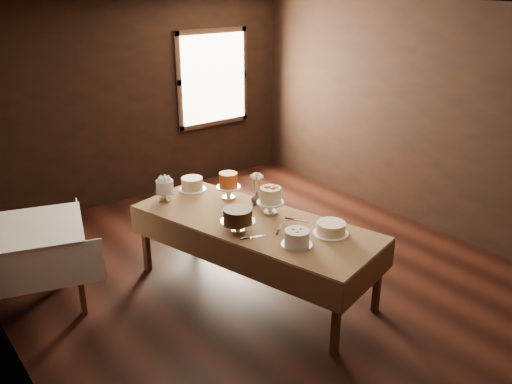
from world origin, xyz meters
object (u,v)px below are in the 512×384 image
object	(u,v)px
side_table	(31,236)
cake_meringue	(165,191)
cake_cream	(331,229)
cake_server_b	(301,220)
flower_vase	(257,198)
cake_swirl	(297,238)
cake_server_a	(280,227)
cake_server_c	(228,212)
cake_speckled	(192,184)
cake_caramel	(228,187)
cake_server_e	(257,237)
cake_server_d	(254,203)
cake_flowers	(270,202)
display_table	(254,226)
cake_chocolate	(238,221)

from	to	relation	value
side_table	cake_meringue	xyz separation A→B (m)	(1.39, -0.14, 0.17)
cake_cream	cake_server_b	size ratio (longest dim) A/B	1.40
flower_vase	cake_swirl	bearing A→B (deg)	-106.64
cake_server_a	cake_server_c	bearing A→B (deg)	69.45
side_table	cake_cream	distance (m)	2.87
cake_meringue	cake_speckled	xyz separation A→B (m)	(0.39, 0.08, -0.04)
cake_caramel	cake_cream	world-z (taller)	cake_caramel
flower_vase	cake_cream	bearing A→B (deg)	-83.54
cake_swirl	cake_server_e	distance (m)	0.40
cake_meringue	flower_vase	xyz separation A→B (m)	(0.72, -0.68, -0.04)
flower_vase	side_table	bearing A→B (deg)	158.81
side_table	cake_meringue	size ratio (longest dim) A/B	5.05
cake_swirl	cake_server_a	bearing A→B (deg)	72.96
cake_caramel	cake_server_e	xyz separation A→B (m)	(-0.33, -0.93, -0.13)
cake_caramel	side_table	bearing A→B (deg)	165.47
cake_server_d	flower_vase	bearing A→B (deg)	-82.32
cake_speckled	cake_server_c	size ratio (longest dim) A/B	1.39
side_table	cake_server_a	size ratio (longest dim) A/B	5.05
cake_cream	cake_server_c	xyz separation A→B (m)	(-0.49, 0.99, -0.05)
cake_server_b	cake_meringue	bearing A→B (deg)	-177.99
cake_flowers	cake_server_b	world-z (taller)	cake_flowers
cake_speckled	cake_caramel	size ratio (longest dim) A/B	1.10
cake_speckled	cake_cream	world-z (taller)	cake_speckled
display_table	cake_meringue	size ratio (longest dim) A/B	11.29
cake_server_a	display_table	bearing A→B (deg)	71.89
cake_swirl	cake_server_b	bearing A→B (deg)	43.92
cake_server_d	cake_chocolate	bearing A→B (deg)	175.92
cake_flowers	cake_server_c	bearing A→B (deg)	141.96
side_table	cake_swirl	size ratio (longest dim) A/B	4.20
cake_meringue	cake_cream	bearing A→B (deg)	-63.61
cake_swirl	cake_server_a	xyz separation A→B (m)	(0.11, 0.37, -0.07)
cake_server_c	cake_server_e	xyz separation A→B (m)	(-0.10, -0.62, 0.00)
cake_speckled	cake_server_e	size ratio (longest dim) A/B	1.39
cake_chocolate	cake_server_e	xyz separation A→B (m)	(0.07, -0.21, -0.11)
cake_server_c	cake_server_a	bearing A→B (deg)	178.23
cake_speckled	cake_flowers	bearing A→B (deg)	-73.88
cake_speckled	cake_flowers	world-z (taller)	cake_flowers
cake_server_b	cake_server_e	bearing A→B (deg)	-118.44
display_table	cake_server_a	world-z (taller)	cake_server_a
display_table	cake_server_c	xyz separation A→B (m)	(-0.10, 0.32, 0.06)
cake_chocolate	cake_speckled	bearing A→B (deg)	79.80
cake_server_a	cake_server_c	xyz separation A→B (m)	(-0.20, 0.59, 0.00)
cake_speckled	cake_server_b	bearing A→B (deg)	-72.93
cake_server_b	cake_server_e	xyz separation A→B (m)	(-0.56, -0.02, 0.00)
cake_chocolate	cake_cream	xyz separation A→B (m)	(0.66, -0.58, -0.05)
display_table	flower_vase	size ratio (longest dim) A/B	20.74
cake_caramel	cake_chocolate	world-z (taller)	cake_caramel
cake_swirl	flower_vase	distance (m)	1.01
display_table	cake_server_a	bearing A→B (deg)	-68.59
cake_server_c	cake_server_e	world-z (taller)	same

